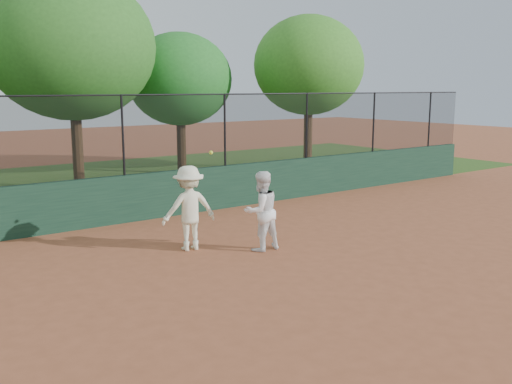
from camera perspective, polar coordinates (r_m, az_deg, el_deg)
ground at (r=10.12m, az=3.73°, el=-9.03°), size 80.00×80.00×0.00m
back_wall at (r=14.92m, az=-11.15°, el=-0.45°), size 26.00×0.20×1.20m
grass_strip at (r=20.54m, az=-18.21°, el=0.49°), size 36.00×12.00×0.01m
player_second at (r=11.85m, az=0.52°, el=-1.91°), size 0.82×0.64×1.67m
player_main at (r=11.96m, az=-6.72°, el=-1.61°), size 1.25×0.87×2.11m
fence_assembly at (r=14.69m, az=-11.48°, el=5.81°), size 26.00×0.06×2.00m
tree_2 at (r=19.99m, az=-17.94°, el=13.63°), size 5.53×5.02×7.05m
tree_3 at (r=22.68m, az=-7.62°, el=11.09°), size 4.14×3.77×5.46m
tree_4 at (r=23.81m, az=5.33°, el=12.48°), size 4.65×4.23×6.25m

